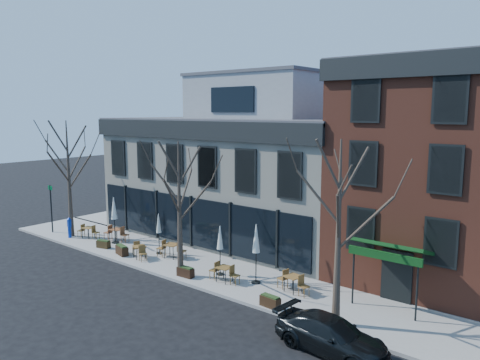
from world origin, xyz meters
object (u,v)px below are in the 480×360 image
Objects in this scene: parked_sedan at (331,335)px; call_box at (69,227)px; cafe_set_0 at (88,231)px; umbrella_0 at (114,211)px.

call_box is at bearing 88.34° from parked_sedan.
call_box is at bearing -144.01° from cafe_set_0.
parked_sedan is 21.14m from call_box.
cafe_set_0 is (1.05, 0.76, -0.28)m from call_box.
cafe_set_0 is 0.58× the size of umbrella_0.
parked_sedan is at bearing -10.90° from umbrella_0.
cafe_set_0 is at bearing 85.87° from parked_sedan.
umbrella_0 reaches higher than parked_sedan.
umbrella_0 is at bearing 83.46° from parked_sedan.
umbrella_0 is (2.43, 0.39, 1.68)m from cafe_set_0.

